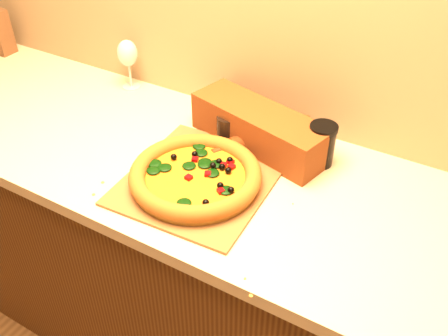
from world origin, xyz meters
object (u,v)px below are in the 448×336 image
pepper_grinder (227,129)px  rolling_pin (271,134)px  pizza_peel (203,176)px  dark_jar (322,145)px  pizza (196,176)px  wine_glass (128,55)px

pepper_grinder → rolling_pin: size_ratio=0.33×
pizza_peel → dark_jar: (0.26, 0.23, 0.06)m
pepper_grinder → pizza: bearing=-82.2°
pizza → rolling_pin: pizza is taller
pizza_peel → wine_glass: size_ratio=3.28×
pizza → dark_jar: bearing=46.3°
pizza → wine_glass: (-0.51, 0.36, 0.10)m
dark_jar → pizza: bearing=-133.7°
pizza → dark_jar: (0.26, 0.27, 0.03)m
rolling_pin → wine_glass: (-0.60, 0.06, 0.10)m
pepper_grinder → dark_jar: bearing=8.4°
dark_jar → pepper_grinder: bearing=-171.6°
pizza → pizza_peel: bearing=91.5°
pepper_grinder → wine_glass: bearing=164.8°
pizza → rolling_pin: bearing=74.0°
rolling_pin → wine_glass: 0.61m
pizza → wine_glass: size_ratio=2.02×
rolling_pin → dark_jar: (0.17, -0.03, 0.04)m
rolling_pin → wine_glass: bearing=174.0°
pizza → pepper_grinder: size_ratio=3.04×
wine_glass → dark_jar: 0.78m
pizza_peel → pepper_grinder: (-0.03, 0.19, 0.04)m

